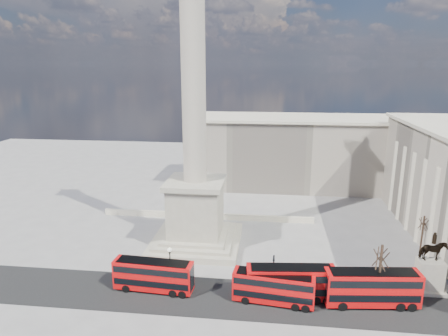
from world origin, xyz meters
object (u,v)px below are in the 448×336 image
victorian_lamp (170,265)px  pedestrian_walking (393,287)px  red_bus_c (274,288)px  red_bus_b (291,282)px  equestrian_statue (430,271)px  nelsons_column (195,167)px  red_bus_a (154,275)px  pedestrian_standing (407,288)px  pedestrian_crossing (274,260)px  red_bus_d (372,288)px

victorian_lamp → pedestrian_walking: size_ratio=3.58×
red_bus_c → red_bus_b: bearing=34.5°
red_bus_b → equestrian_statue: equestrian_statue is taller
nelsons_column → red_bus_c: (12.45, -15.45, -10.82)m
red_bus_b → pedestrian_walking: size_ratio=6.81×
red_bus_a → red_bus_c: red_bus_a is taller
victorian_lamp → equestrian_statue: (33.06, 3.29, -0.58)m
equestrian_statue → nelsons_column: bearing=162.0°
red_bus_a → pedestrian_standing: size_ratio=5.68×
victorian_lamp → pedestrian_walking: bearing=4.6°
red_bus_a → victorian_lamp: (2.02, 0.60, 1.25)m
red_bus_a → victorian_lamp: victorian_lamp is taller
equestrian_statue → victorian_lamp: bearing=-174.3°
red_bus_a → pedestrian_crossing: red_bus_a is taller
red_bus_c → equestrian_statue: 20.39m
pedestrian_standing → pedestrian_crossing: (-16.82, 5.73, -0.13)m
equestrian_statue → pedestrian_walking: size_ratio=5.05×
pedestrian_walking → red_bus_a: bearing=-175.2°
nelsons_column → pedestrian_standing: size_ratio=27.24×
red_bus_b → pedestrian_walking: 13.50m
nelsons_column → red_bus_a: size_ratio=4.80×
red_bus_a → red_bus_d: bearing=3.5°
red_bus_a → pedestrian_walking: 30.70m
pedestrian_standing → pedestrian_crossing: size_ratio=1.16×
victorian_lamp → red_bus_d: bearing=-1.8°
equestrian_statue → pedestrian_crossing: 20.36m
red_bus_d → pedestrian_standing: 6.14m
nelsons_column → red_bus_b: nelsons_column is taller
pedestrian_crossing → red_bus_b: bearing=-179.5°
nelsons_column → victorian_lamp: 16.76m
red_bus_d → victorian_lamp: victorian_lamp is taller
nelsons_column → pedestrian_walking: size_ratio=30.65×
red_bus_b → equestrian_statue: 18.09m
nelsons_column → pedestrian_walking: nelsons_column is taller
red_bus_a → pedestrian_crossing: 17.69m
equestrian_statue → pedestrian_crossing: size_ratio=5.22×
victorian_lamp → pedestrian_crossing: 15.81m
nelsons_column → red_bus_c: size_ratio=4.95×
pedestrian_standing → equestrian_statue: bearing=-156.2°
victorian_lamp → pedestrian_crossing: bearing=30.9°
red_bus_c → equestrian_statue: (19.77, 4.96, 0.75)m
red_bus_d → red_bus_c: bearing=178.7°
red_bus_a → pedestrian_walking: red_bus_a is taller
red_bus_d → pedestrian_crossing: red_bus_d is taller
pedestrian_crossing → red_bus_d: bearing=-139.7°
red_bus_b → nelsons_column: bearing=129.9°
red_bus_d → pedestrian_crossing: (-11.71, 8.80, -1.60)m
nelsons_column → pedestrian_standing: bearing=-21.4°
red_bus_b → red_bus_d: red_bus_d is taller
victorian_lamp → equestrian_statue: size_ratio=0.71×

